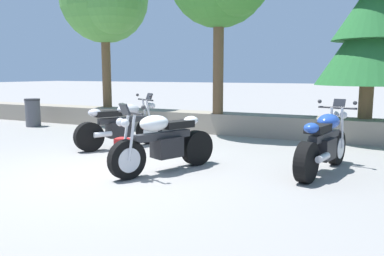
{
  "coord_description": "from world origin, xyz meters",
  "views": [
    {
      "loc": [
        3.85,
        -4.93,
        1.62
      ],
      "look_at": [
        0.99,
        1.2,
        0.65
      ],
      "focal_mm": 35.53,
      "sensor_mm": 36.0,
      "label": 1
    }
  ],
  "objects_px": {
    "motorcycle_silver_near_left": "(121,126)",
    "leafy_tree_far_left": "(106,0)",
    "rider_backpack": "(123,149)",
    "motorcycle_blue_far_right": "(324,144)",
    "trash_bin": "(33,113)",
    "motorcycle_white_centre": "(163,143)",
    "pine_tree_mid_right": "(370,32)"
  },
  "relations": [
    {
      "from": "motorcycle_silver_near_left",
      "to": "pine_tree_mid_right",
      "type": "xyz_separation_m",
      "value": [
        4.84,
        3.15,
        2.09
      ]
    },
    {
      "from": "motorcycle_silver_near_left",
      "to": "motorcycle_white_centre",
      "type": "distance_m",
      "value": 2.36
    },
    {
      "from": "motorcycle_silver_near_left",
      "to": "leafy_tree_far_left",
      "type": "height_order",
      "value": "leafy_tree_far_left"
    },
    {
      "from": "motorcycle_silver_near_left",
      "to": "motorcycle_blue_far_right",
      "type": "bearing_deg",
      "value": -5.02
    },
    {
      "from": "motorcycle_silver_near_left",
      "to": "motorcycle_blue_far_right",
      "type": "distance_m",
      "value": 4.3
    },
    {
      "from": "motorcycle_silver_near_left",
      "to": "trash_bin",
      "type": "distance_m",
      "value": 4.75
    },
    {
      "from": "motorcycle_silver_near_left",
      "to": "trash_bin",
      "type": "height_order",
      "value": "motorcycle_silver_near_left"
    },
    {
      "from": "trash_bin",
      "to": "leafy_tree_far_left",
      "type": "bearing_deg",
      "value": 35.2
    },
    {
      "from": "motorcycle_white_centre",
      "to": "rider_backpack",
      "type": "distance_m",
      "value": 1.08
    },
    {
      "from": "motorcycle_blue_far_right",
      "to": "trash_bin",
      "type": "relative_size",
      "value": 2.38
    },
    {
      "from": "motorcycle_blue_far_right",
      "to": "trash_bin",
      "type": "xyz_separation_m",
      "value": [
        -8.74,
        2.01,
        -0.05
      ]
    },
    {
      "from": "motorcycle_blue_far_right",
      "to": "leafy_tree_far_left",
      "type": "bearing_deg",
      "value": 154.03
    },
    {
      "from": "pine_tree_mid_right",
      "to": "rider_backpack",
      "type": "bearing_deg",
      "value": -132.85
    },
    {
      "from": "pine_tree_mid_right",
      "to": "motorcycle_blue_far_right",
      "type": "bearing_deg",
      "value": -99.03
    },
    {
      "from": "motorcycle_silver_near_left",
      "to": "leafy_tree_far_left",
      "type": "relative_size",
      "value": 0.4
    },
    {
      "from": "motorcycle_white_centre",
      "to": "trash_bin",
      "type": "xyz_separation_m",
      "value": [
        -6.33,
        3.08,
        -0.05
      ]
    },
    {
      "from": "rider_backpack",
      "to": "motorcycle_blue_far_right",
      "type": "bearing_deg",
      "value": 12.79
    },
    {
      "from": "rider_backpack",
      "to": "trash_bin",
      "type": "bearing_deg",
      "value": 152.33
    },
    {
      "from": "leafy_tree_far_left",
      "to": "pine_tree_mid_right",
      "type": "distance_m",
      "value": 7.53
    },
    {
      "from": "motorcycle_blue_far_right",
      "to": "rider_backpack",
      "type": "distance_m",
      "value": 3.52
    },
    {
      "from": "rider_backpack",
      "to": "pine_tree_mid_right",
      "type": "xyz_separation_m",
      "value": [
        3.99,
        4.3,
        2.34
      ]
    },
    {
      "from": "motorcycle_white_centre",
      "to": "motorcycle_blue_far_right",
      "type": "distance_m",
      "value": 2.65
    },
    {
      "from": "pine_tree_mid_right",
      "to": "trash_bin",
      "type": "distance_m",
      "value": 9.67
    },
    {
      "from": "pine_tree_mid_right",
      "to": "trash_bin",
      "type": "height_order",
      "value": "pine_tree_mid_right"
    },
    {
      "from": "motorcycle_blue_far_right",
      "to": "leafy_tree_far_left",
      "type": "relative_size",
      "value": 0.43
    },
    {
      "from": "trash_bin",
      "to": "motorcycle_blue_far_right",
      "type": "bearing_deg",
      "value": -12.94
    },
    {
      "from": "motorcycle_silver_near_left",
      "to": "pine_tree_mid_right",
      "type": "distance_m",
      "value": 6.14
    },
    {
      "from": "motorcycle_white_centre",
      "to": "leafy_tree_far_left",
      "type": "bearing_deg",
      "value": 135.16
    },
    {
      "from": "rider_backpack",
      "to": "leafy_tree_far_left",
      "type": "relative_size",
      "value": 0.1
    },
    {
      "from": "motorcycle_blue_far_right",
      "to": "rider_backpack",
      "type": "relative_size",
      "value": 4.35
    },
    {
      "from": "motorcycle_silver_near_left",
      "to": "rider_backpack",
      "type": "relative_size",
      "value": 4.01
    },
    {
      "from": "pine_tree_mid_right",
      "to": "motorcycle_white_centre",
      "type": "bearing_deg",
      "value": -122.92
    }
  ]
}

